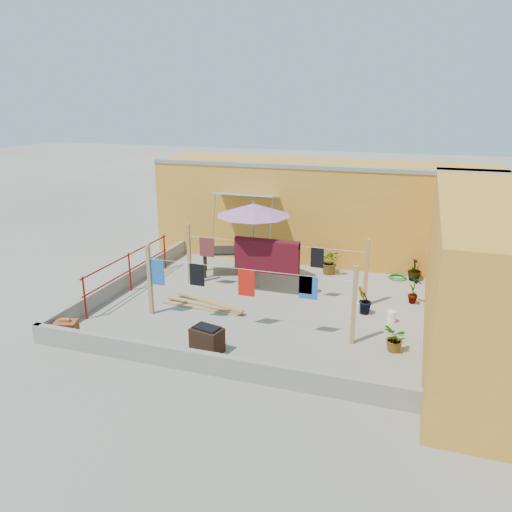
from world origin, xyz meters
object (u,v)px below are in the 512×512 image
(water_jug_b, at_px, (356,308))
(plant_back_a, at_px, (330,262))
(brazier, at_px, (207,340))
(water_jug_a, at_px, (391,317))
(white_basin, at_px, (300,377))
(brick_stack, at_px, (66,329))
(green_hose, at_px, (397,277))
(outdoor_table, at_px, (229,252))
(patio_umbrella, at_px, (253,210))

(water_jug_b, bearing_deg, plant_back_a, 113.26)
(brazier, relative_size, water_jug_b, 2.14)
(brazier, xyz_separation_m, water_jug_a, (3.61, 2.76, -0.14))
(brazier, distance_m, white_basin, 2.18)
(water_jug_a, bearing_deg, brick_stack, -155.81)
(white_basin, xyz_separation_m, green_hose, (1.44, 6.40, -0.00))
(outdoor_table, distance_m, green_hose, 5.15)
(patio_umbrella, distance_m, water_jug_b, 3.84)
(outdoor_table, distance_m, white_basin, 6.31)
(brick_stack, relative_size, water_jug_a, 1.78)
(outdoor_table, relative_size, water_jug_b, 5.42)
(white_basin, height_order, water_jug_b, water_jug_b)
(patio_umbrella, xyz_separation_m, white_basin, (2.46, -4.44, -2.19))
(brazier, height_order, green_hose, brazier)
(brazier, xyz_separation_m, green_hose, (3.57, 5.98, -0.25))
(brick_stack, height_order, white_basin, brick_stack)
(brazier, bearing_deg, outdoor_table, 106.21)
(patio_umbrella, height_order, outdoor_table, patio_umbrella)
(outdoor_table, relative_size, water_jug_a, 5.62)
(brick_stack, height_order, water_jug_a, brick_stack)
(green_hose, bearing_deg, water_jug_b, -105.79)
(patio_umbrella, height_order, white_basin, patio_umbrella)
(water_jug_a, xyz_separation_m, water_jug_b, (-0.88, 0.27, 0.01))
(brick_stack, bearing_deg, water_jug_b, 29.17)
(brazier, distance_m, green_hose, 6.97)
(water_jug_a, bearing_deg, water_jug_b, 163.04)
(water_jug_a, bearing_deg, outdoor_table, 158.08)
(brazier, bearing_deg, green_hose, 59.16)
(brazier, bearing_deg, plant_back_a, 74.87)
(water_jug_b, bearing_deg, water_jug_a, -16.96)
(white_basin, distance_m, water_jug_a, 3.51)
(green_hose, xyz_separation_m, plant_back_a, (-2.01, -0.21, 0.35))
(brick_stack, bearing_deg, water_jug_a, 24.19)
(brazier, height_order, water_jug_a, brazier)
(brazier, distance_m, plant_back_a, 5.98)
(brick_stack, bearing_deg, green_hose, 42.55)
(plant_back_a, bearing_deg, outdoor_table, -161.42)
(patio_umbrella, relative_size, brazier, 3.49)
(outdoor_table, height_order, water_jug_b, outdoor_table)
(outdoor_table, bearing_deg, patio_umbrella, -35.57)
(white_basin, relative_size, green_hose, 0.80)
(outdoor_table, bearing_deg, brazier, -73.79)
(plant_back_a, bearing_deg, brick_stack, -128.61)
(patio_umbrella, height_order, brick_stack, patio_umbrella)
(brick_stack, height_order, brazier, brazier)
(white_basin, relative_size, plant_back_a, 0.56)
(white_basin, bearing_deg, brick_stack, 179.35)
(brazier, xyz_separation_m, white_basin, (2.13, -0.42, -0.25))
(patio_umbrella, bearing_deg, water_jug_b, -17.90)
(brazier, distance_m, water_jug_a, 4.55)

